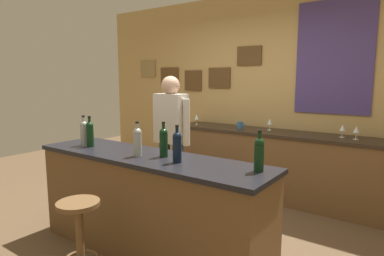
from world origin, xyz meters
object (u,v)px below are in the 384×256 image
object	(u,v)px
coffee_mug	(240,125)
wine_glass_b	(270,122)
wine_bottle_a	(84,132)
wine_glass_c	(343,128)
bartender	(171,136)
wine_bottle_e	(177,146)
bar_stool	(79,229)
wine_bottle_f	(259,153)
wine_bottle_b	(90,133)
wine_bottle_d	(164,141)
wine_glass_d	(356,130)
wine_bottle_c	(138,141)
wine_glass_a	(197,117)

from	to	relation	value
coffee_mug	wine_glass_b	bearing A→B (deg)	10.37
wine_bottle_a	wine_glass_c	world-z (taller)	wine_bottle_a
bartender	wine_bottle_e	distance (m)	1.16
bar_stool	wine_bottle_f	xyz separation A→B (m)	(1.10, 0.76, 0.60)
wine_bottle_b	wine_bottle_f	world-z (taller)	same
bar_stool	wine_bottle_d	xyz separation A→B (m)	(0.24, 0.71, 0.60)
bartender	wine_glass_d	distance (m)	2.12
wine_bottle_a	wine_bottle_d	size ratio (longest dim) A/B	1.00
bartender	coffee_mug	size ratio (longest dim) A/B	12.96
wine_bottle_c	coffee_mug	world-z (taller)	wine_bottle_c
wine_glass_c	bartender	bearing A→B (deg)	-141.15
wine_bottle_c	wine_glass_c	world-z (taller)	wine_bottle_c
wine_bottle_d	bar_stool	bearing A→B (deg)	-108.34
wine_bottle_d	wine_bottle_e	xyz separation A→B (m)	(0.22, -0.09, 0.00)
bartender	wine_glass_c	xyz separation A→B (m)	(1.58, 1.27, 0.07)
wine_glass_c	wine_glass_d	world-z (taller)	same
coffee_mug	wine_glass_c	bearing A→B (deg)	2.64
wine_bottle_e	wine_bottle_d	bearing A→B (deg)	157.95
wine_bottle_e	coffee_mug	size ratio (longest dim) A/B	2.45
wine_bottle_d	wine_glass_a	world-z (taller)	wine_bottle_d
wine_bottle_f	wine_bottle_b	bearing A→B (deg)	-175.13
wine_bottle_b	wine_glass_c	distance (m)	2.86
wine_bottle_c	wine_glass_b	distance (m)	2.20
wine_bottle_f	wine_glass_a	bearing A→B (deg)	134.71
wine_bottle_b	wine_bottle_e	xyz separation A→B (m)	(1.09, 0.01, 0.00)
wine_bottle_b	wine_glass_d	xyz separation A→B (m)	(2.06, 2.09, -0.05)
wine_bottle_e	wine_glass_a	world-z (taller)	wine_bottle_e
wine_bottle_b	wine_glass_c	world-z (taller)	wine_bottle_b
wine_bottle_a	wine_glass_d	xyz separation A→B (m)	(2.15, 2.09, -0.05)
wine_bottle_a	wine_glass_c	bearing A→B (deg)	47.06
wine_glass_a	wine_glass_b	distance (m)	1.12
bartender	wine_bottle_a	xyz separation A→B (m)	(-0.42, -0.87, 0.12)
wine_bottle_a	bar_stool	bearing A→B (deg)	-39.97
bar_stool	wine_glass_a	size ratio (longest dim) A/B	4.39
wine_glass_a	wine_bottle_e	bearing A→B (deg)	-58.91
wine_bottle_b	wine_glass_b	world-z (taller)	wine_bottle_b
bar_stool	wine_bottle_e	distance (m)	0.98
wine_bottle_b	wine_bottle_d	xyz separation A→B (m)	(0.87, 0.10, 0.00)
wine_bottle_c	wine_bottle_d	distance (m)	0.23
coffee_mug	bartender	bearing A→B (deg)	-102.03
bartender	wine_glass_c	size ratio (longest dim) A/B	10.45
wine_bottle_d	wine_bottle_f	distance (m)	0.87
wine_bottle_a	wine_bottle_b	distance (m)	0.10
bar_stool	wine_bottle_b	distance (m)	1.07
wine_glass_d	coffee_mug	world-z (taller)	wine_glass_d
bartender	wine_bottle_d	xyz separation A→B (m)	(0.55, -0.77, 0.12)
bartender	wine_bottle_a	bearing A→B (deg)	-115.54
bartender	wine_glass_c	distance (m)	2.03
bartender	wine_glass_b	bearing A→B (deg)	62.69
wine_bottle_c	wine_bottle_d	size ratio (longest dim) A/B	1.00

